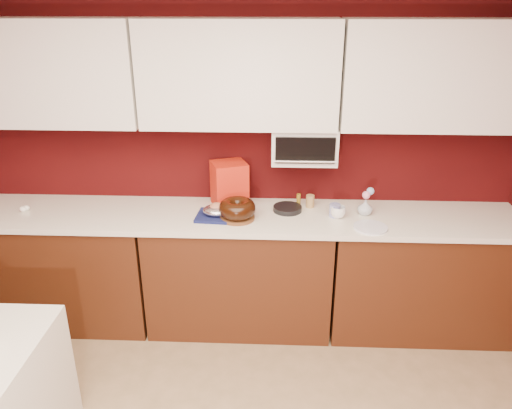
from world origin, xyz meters
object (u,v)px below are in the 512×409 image
object	(u,v)px
bundt_cake	(237,208)
flower_vase	(365,206)
foil_ham_nest	(217,210)
toaster_oven	(304,144)
blue_jar	(335,210)
coffee_mug	(338,211)
pandoro_box	(229,184)

from	to	relation	value
bundt_cake	flower_vase	size ratio (longest dim) A/B	2.04
foil_ham_nest	toaster_oven	bearing A→B (deg)	20.45
bundt_cake	blue_jar	xyz separation A→B (m)	(0.68, 0.08, -0.03)
flower_vase	toaster_oven	bearing A→B (deg)	163.79
foil_ham_nest	flower_vase	bearing A→B (deg)	5.31
coffee_mug	flower_vase	xyz separation A→B (m)	(0.19, 0.06, 0.01)
bundt_cake	pandoro_box	bearing A→B (deg)	106.68
foil_ham_nest	pandoro_box	bearing A→B (deg)	73.55
flower_vase	blue_jar	bearing A→B (deg)	-169.04
blue_jar	bundt_cake	bearing A→B (deg)	-173.62
pandoro_box	blue_jar	xyz separation A→B (m)	(0.75, -0.18, -0.12)
pandoro_box	flower_vase	world-z (taller)	pandoro_box
pandoro_box	coffee_mug	xyz separation A→B (m)	(0.78, -0.20, -0.11)
foil_ham_nest	coffee_mug	world-z (taller)	coffee_mug
flower_vase	pandoro_box	bearing A→B (deg)	171.89
coffee_mug	flower_vase	size ratio (longest dim) A/B	0.80
bundt_cake	foil_ham_nest	bearing A→B (deg)	171.83
foil_ham_nest	flower_vase	size ratio (longest dim) A/B	1.53
bundt_cake	foil_ham_nest	distance (m)	0.15
foil_ham_nest	blue_jar	size ratio (longest dim) A/B	2.09
coffee_mug	toaster_oven	bearing A→B (deg)	142.08
toaster_oven	coffee_mug	xyz separation A→B (m)	(0.24, -0.19, -0.43)
foil_ham_nest	pandoro_box	distance (m)	0.27
bundt_cake	flower_vase	distance (m)	0.90
flower_vase	foil_ham_nest	bearing A→B (deg)	-174.69
foil_ham_nest	flower_vase	xyz separation A→B (m)	(1.04, 0.10, 0.01)
foil_ham_nest	flower_vase	world-z (taller)	flower_vase
foil_ham_nest	coffee_mug	distance (m)	0.85
toaster_oven	bundt_cake	world-z (taller)	toaster_oven
bundt_cake	coffee_mug	bearing A→B (deg)	4.53
coffee_mug	foil_ham_nest	bearing A→B (deg)	-177.67
pandoro_box	coffee_mug	world-z (taller)	pandoro_box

